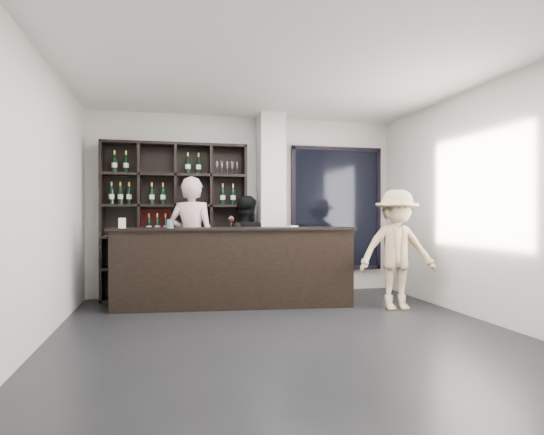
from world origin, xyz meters
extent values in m
cube|color=black|center=(0.00, 0.00, -0.01)|extent=(5.00, 5.50, 0.01)
cube|color=silver|center=(0.35, 2.47, 1.45)|extent=(0.40, 0.40, 2.90)
cube|color=black|center=(1.55, 2.69, 1.40)|extent=(1.60, 0.08, 2.10)
cube|color=black|center=(1.55, 2.69, 1.40)|extent=(1.48, 0.02, 1.98)
cube|color=black|center=(-0.35, 1.75, 0.54)|extent=(3.30, 0.62, 1.08)
cube|color=black|center=(-0.35, 1.75, 1.10)|extent=(3.38, 0.70, 0.03)
imported|color=#D0A6A7|center=(-0.93, 2.12, 0.93)|extent=(0.78, 0.64, 1.85)
imported|color=black|center=(-0.10, 2.40, 0.80)|extent=(0.88, 0.75, 1.59)
imported|color=tan|center=(1.80, 1.05, 0.82)|extent=(1.13, 0.74, 1.64)
cylinder|color=#A8B8CF|center=(-1.23, 1.59, 1.17)|extent=(0.11, 0.11, 0.12)
cube|color=white|center=(0.51, 1.82, 1.13)|extent=(0.18, 0.18, 0.02)
cube|color=white|center=(-1.86, 1.75, 1.18)|extent=(0.10, 0.05, 0.14)
camera|label=1|loc=(-1.26, -4.62, 1.30)|focal=30.00mm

